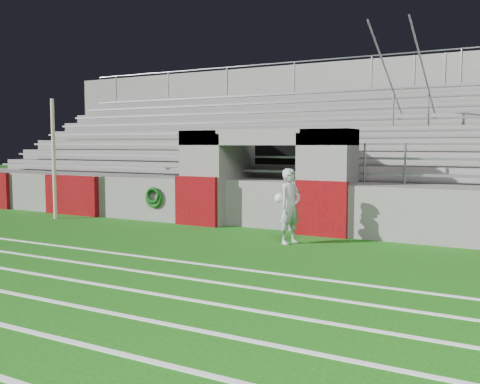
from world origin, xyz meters
The scene contains 5 objects.
ground centered at (0.00, 0.00, 0.00)m, with size 90.00×90.00×0.00m, color #14520D.
field_post centered at (-6.29, 2.09, 1.78)m, with size 0.11×0.11×3.56m, color #C4AD92.
stadium_structure centered at (0.00, 7.97, 1.49)m, with size 26.00×8.48×5.42m.
goalkeeper_with_ball centered at (1.51, 1.73, 0.85)m, with size 0.62×0.71×1.69m.
hose_coil centered at (-3.25, 2.93, 0.72)m, with size 0.60×0.15×0.61m.
Camera 1 is at (6.24, -9.19, 2.22)m, focal length 40.00 mm.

